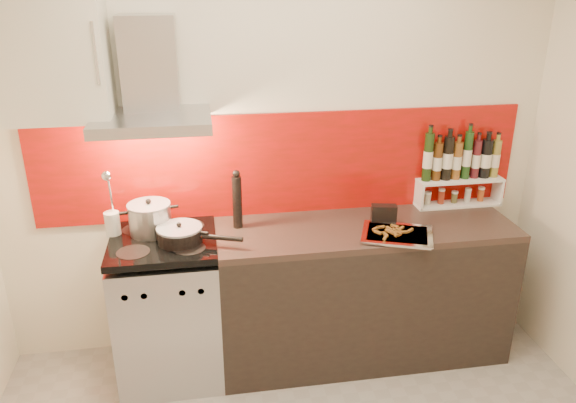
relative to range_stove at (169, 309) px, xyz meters
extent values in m
cube|color=silver|center=(0.70, 0.30, 0.86)|extent=(3.40, 0.02, 2.60)
cube|color=maroon|center=(0.75, 0.29, 0.78)|extent=(3.00, 0.02, 0.64)
cube|color=#B7B7BA|center=(0.00, 0.00, -0.02)|extent=(0.60, 0.60, 0.84)
cube|color=black|center=(0.00, -0.28, -0.11)|extent=(0.50, 0.02, 0.40)
cube|color=#B7B7BA|center=(0.00, -0.28, 0.28)|extent=(0.56, 0.02, 0.12)
cube|color=#FF190C|center=(0.00, -0.29, 0.28)|extent=(0.10, 0.01, 0.04)
cube|color=black|center=(0.00, 0.00, 0.45)|extent=(0.60, 0.60, 0.04)
cube|color=black|center=(1.20, 0.00, -0.01)|extent=(1.80, 0.60, 0.86)
cube|color=#31241E|center=(1.20, 0.00, 0.44)|extent=(1.80, 0.60, 0.04)
cube|color=#B7B7BA|center=(0.00, 0.05, 1.14)|extent=(0.62, 0.50, 0.06)
cube|color=#B7B7BA|center=(0.00, 0.20, 1.42)|extent=(0.30, 0.18, 0.50)
sphere|color=#FFD18C|center=(-0.15, 0.05, 1.10)|extent=(0.07, 0.07, 0.07)
sphere|color=#FFD18C|center=(0.15, 0.05, 1.10)|extent=(0.07, 0.07, 0.07)
cube|color=silver|center=(-0.55, 0.13, 1.51)|extent=(0.70, 0.35, 0.72)
cylinder|color=#B7B7BA|center=(-0.07, 0.09, 0.55)|extent=(0.24, 0.24, 0.17)
cylinder|color=#99999E|center=(-0.07, 0.09, 0.64)|extent=(0.25, 0.25, 0.01)
sphere|color=black|center=(-0.07, 0.09, 0.67)|extent=(0.03, 0.03, 0.03)
cylinder|color=black|center=(0.10, -0.05, 0.51)|extent=(0.25, 0.25, 0.08)
cylinder|color=#99999E|center=(0.10, -0.05, 0.55)|extent=(0.25, 0.25, 0.01)
sphere|color=black|center=(0.10, -0.05, 0.57)|extent=(0.03, 0.03, 0.03)
cylinder|color=black|center=(0.33, -0.14, 0.52)|extent=(0.23, 0.11, 0.03)
cylinder|color=silver|center=(-0.28, 0.11, 0.53)|extent=(0.09, 0.09, 0.15)
cylinder|color=silver|center=(-0.27, 0.11, 0.72)|extent=(0.01, 0.07, 0.27)
sphere|color=silver|center=(-0.27, 0.05, 0.85)|extent=(0.06, 0.06, 0.06)
cylinder|color=black|center=(0.44, 0.11, 0.62)|extent=(0.06, 0.06, 0.32)
sphere|color=black|center=(0.44, 0.11, 0.80)|extent=(0.04, 0.04, 0.04)
cube|color=white|center=(1.89, 0.23, 0.47)|extent=(0.56, 0.15, 0.01)
cube|color=white|center=(1.61, 0.23, 0.55)|extent=(0.01, 0.15, 0.16)
cube|color=white|center=(2.16, 0.23, 0.55)|extent=(0.02, 0.15, 0.16)
cube|color=white|center=(1.89, 0.23, 0.63)|extent=(0.56, 0.15, 0.02)
cylinder|color=black|center=(1.66, 0.23, 0.80)|extent=(0.06, 0.06, 0.31)
cylinder|color=#4C290D|center=(1.72, 0.23, 0.76)|extent=(0.06, 0.06, 0.25)
cylinder|color=black|center=(1.79, 0.23, 0.78)|extent=(0.07, 0.07, 0.28)
cylinder|color=brown|center=(1.85, 0.23, 0.76)|extent=(0.06, 0.06, 0.24)
cylinder|color=#183714|center=(1.92, 0.23, 0.79)|extent=(0.05, 0.05, 0.31)
cylinder|color=#4A1319|center=(1.98, 0.23, 0.76)|extent=(0.05, 0.05, 0.25)
cylinder|color=black|center=(2.05, 0.23, 0.77)|extent=(0.07, 0.07, 0.25)
cylinder|color=olive|center=(2.12, 0.23, 0.76)|extent=(0.06, 0.06, 0.24)
cylinder|color=#B2A990|center=(1.68, 0.23, 0.51)|extent=(0.04, 0.04, 0.07)
cylinder|color=maroon|center=(1.77, 0.23, 0.52)|extent=(0.04, 0.04, 0.09)
cylinder|color=brown|center=(1.87, 0.23, 0.51)|extent=(0.04, 0.04, 0.06)
cylinder|color=beige|center=(1.96, 0.23, 0.51)|extent=(0.04, 0.04, 0.08)
cylinder|color=#A7481B|center=(2.05, 0.23, 0.51)|extent=(0.04, 0.04, 0.08)
cube|color=black|center=(1.31, 0.01, 0.52)|extent=(0.16, 0.09, 0.13)
cube|color=silver|center=(1.33, -0.17, 0.47)|extent=(0.46, 0.40, 0.01)
cube|color=silver|center=(1.33, -0.17, 0.48)|extent=(0.48, 0.43, 0.01)
cube|color=red|center=(1.33, -0.17, 0.48)|extent=(0.40, 0.35, 0.01)
cube|color=brown|center=(1.22, -0.16, 0.49)|extent=(0.04, 0.05, 0.01)
cube|color=brown|center=(1.34, -0.14, 0.49)|extent=(0.05, 0.04, 0.01)
cube|color=brown|center=(1.41, -0.16, 0.49)|extent=(0.05, 0.04, 0.01)
cube|color=brown|center=(1.32, -0.21, 0.49)|extent=(0.05, 0.04, 0.01)
cube|color=brown|center=(1.25, -0.19, 0.49)|extent=(0.02, 0.05, 0.01)
cube|color=brown|center=(1.32, -0.17, 0.49)|extent=(0.05, 0.04, 0.01)
cube|color=brown|center=(1.32, -0.20, 0.49)|extent=(0.04, 0.05, 0.01)
cube|color=brown|center=(1.37, -0.13, 0.49)|extent=(0.05, 0.04, 0.01)
cube|color=brown|center=(1.36, -0.18, 0.49)|extent=(0.05, 0.02, 0.01)
cube|color=brown|center=(1.32, -0.14, 0.49)|extent=(0.03, 0.05, 0.01)
cube|color=brown|center=(1.29, -0.16, 0.49)|extent=(0.04, 0.05, 0.01)
cube|color=brown|center=(1.35, -0.09, 0.49)|extent=(0.05, 0.05, 0.01)
cube|color=brown|center=(1.22, -0.11, 0.49)|extent=(0.05, 0.04, 0.01)
cube|color=brown|center=(1.26, -0.09, 0.49)|extent=(0.05, 0.02, 0.01)
cube|color=brown|center=(1.30, -0.12, 0.49)|extent=(0.03, 0.05, 0.01)
cube|color=brown|center=(1.24, -0.23, 0.49)|extent=(0.04, 0.05, 0.01)
camera|label=1|loc=(0.24, -2.95, 1.87)|focal=35.00mm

